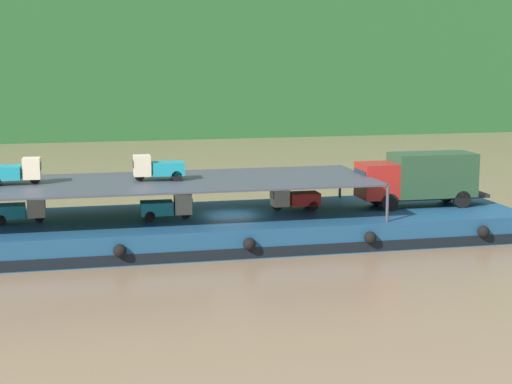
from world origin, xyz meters
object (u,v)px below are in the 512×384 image
(mini_truck_lower_mid, at_px, (294,198))
(mini_truck_upper_mid, at_px, (158,168))
(mini_truck_lower_stern, at_px, (20,210))
(mini_truck_upper_stern, at_px, (15,171))
(mini_truck_lower_aft, at_px, (167,207))
(covered_lorry, at_px, (419,177))
(cargo_barge, at_px, (232,228))

(mini_truck_lower_mid, bearing_deg, mini_truck_upper_mid, -178.43)
(mini_truck_lower_stern, height_order, mini_truck_lower_mid, same)
(mini_truck_lower_mid, height_order, mini_truck_upper_stern, mini_truck_upper_stern)
(mini_truck_upper_stern, xyz_separation_m, mini_truck_upper_mid, (7.41, -0.30, 0.00))
(mini_truck_lower_aft, relative_size, mini_truck_upper_stern, 1.00)
(covered_lorry, distance_m, mini_truck_upper_stern, 22.54)
(mini_truck_lower_aft, bearing_deg, mini_truck_lower_stern, 173.51)
(cargo_barge, bearing_deg, mini_truck_lower_stern, 178.20)
(mini_truck_lower_stern, height_order, mini_truck_upper_mid, mini_truck_upper_mid)
(cargo_barge, distance_m, mini_truck_lower_aft, 3.93)
(covered_lorry, height_order, mini_truck_lower_mid, covered_lorry)
(mini_truck_lower_mid, bearing_deg, covered_lorry, -4.12)
(covered_lorry, distance_m, mini_truck_lower_mid, 7.46)
(mini_truck_lower_aft, relative_size, mini_truck_upper_mid, 1.00)
(cargo_barge, distance_m, covered_lorry, 11.37)
(mini_truck_lower_aft, bearing_deg, covered_lorry, 1.94)
(cargo_barge, xyz_separation_m, covered_lorry, (11.10, -0.02, 2.44))
(cargo_barge, distance_m, mini_truck_upper_mid, 5.28)
(mini_truck_upper_mid, bearing_deg, covered_lorry, -1.21)
(mini_truck_lower_mid, bearing_deg, cargo_barge, -172.17)
(covered_lorry, relative_size, mini_truck_lower_aft, 2.83)
(covered_lorry, relative_size, mini_truck_upper_stern, 2.83)
(mini_truck_lower_aft, xyz_separation_m, mini_truck_upper_stern, (-7.79, 1.12, 2.00))
(mini_truck_upper_stern, bearing_deg, mini_truck_lower_mid, -0.35)
(mini_truck_lower_stern, distance_m, mini_truck_lower_aft, 7.70)
(mini_truck_upper_mid, bearing_deg, mini_truck_lower_aft, -65.03)
(covered_lorry, relative_size, mini_truck_lower_stern, 2.85)
(cargo_barge, bearing_deg, mini_truck_upper_stern, 176.96)
(cargo_barge, bearing_deg, mini_truck_upper_mid, 175.69)
(cargo_barge, bearing_deg, covered_lorry, -0.09)
(cargo_barge, distance_m, mini_truck_lower_stern, 11.37)
(mini_truck_lower_stern, bearing_deg, mini_truck_upper_mid, -0.42)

